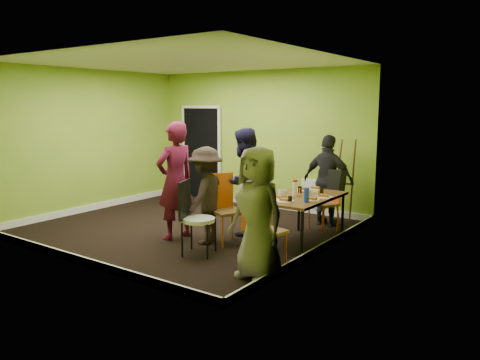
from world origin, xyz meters
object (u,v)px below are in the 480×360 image
(chair_bentwood, at_px, (194,214))
(person_left_far, at_px, (244,182))
(thermos, at_px, (295,189))
(person_standing, at_px, (175,181))
(chair_left_near, at_px, (225,204))
(dining_table, at_px, (301,200))
(orange_bottle, at_px, (300,190))
(easel, at_px, (341,181))
(blue_bottle, at_px, (307,195))
(chair_front_end, at_px, (261,225))
(person_back_end, at_px, (328,181))
(person_front_end, at_px, (257,213))
(chair_left_far, at_px, (257,206))
(person_left_near, at_px, (206,195))
(chair_back_end, at_px, (332,187))

(chair_bentwood, height_order, person_left_far, person_left_far)
(thermos, relative_size, person_left_far, 0.12)
(person_standing, bearing_deg, chair_left_near, 121.75)
(dining_table, xyz_separation_m, orange_bottle, (-0.14, 0.22, 0.09))
(easel, bearing_deg, dining_table, -88.02)
(easel, xyz_separation_m, person_left_far, (-1.00, -1.61, 0.11))
(blue_bottle, bearing_deg, person_standing, -166.77)
(chair_left_near, distance_m, blue_bottle, 1.33)
(chair_front_end, xyz_separation_m, blue_bottle, (0.15, 0.96, 0.25))
(chair_front_end, xyz_separation_m, person_back_end, (-0.28, 2.62, 0.20))
(chair_front_end, relative_size, chair_bentwood, 1.02)
(easel, relative_size, person_front_end, 0.94)
(chair_bentwood, xyz_separation_m, person_front_end, (1.25, -0.27, 0.23))
(chair_left_near, relative_size, easel, 0.70)
(easel, relative_size, person_back_end, 0.96)
(chair_left_far, relative_size, person_front_end, 0.54)
(thermos, distance_m, orange_bottle, 0.28)
(chair_left_far, relative_size, easel, 0.58)
(person_left_far, height_order, person_front_end, person_left_far)
(chair_left_near, xyz_separation_m, person_back_end, (0.87, 1.85, 0.20))
(easel, distance_m, blue_bottle, 2.01)
(person_standing, relative_size, person_left_far, 1.07)
(person_left_far, height_order, person_left_near, person_left_far)
(person_standing, bearing_deg, person_left_near, 109.39)
(orange_bottle, bearing_deg, chair_left_far, -162.94)
(chair_front_end, relative_size, easel, 0.70)
(chair_left_far, bearing_deg, person_back_end, 162.62)
(dining_table, relative_size, person_back_end, 0.94)
(person_left_far, bearing_deg, thermos, 75.14)
(chair_front_end, distance_m, person_left_near, 1.47)
(orange_bottle, height_order, person_left_near, person_left_near)
(person_left_near, xyz_separation_m, person_front_end, (1.46, -0.80, 0.07))
(person_back_end, height_order, person_front_end, person_front_end)
(orange_bottle, xyz_separation_m, person_left_near, (-1.09, -0.98, -0.05))
(chair_bentwood, distance_m, person_back_end, 2.73)
(chair_left_far, distance_m, person_front_end, 1.90)
(chair_back_end, relative_size, chair_bentwood, 0.97)
(chair_left_near, xyz_separation_m, person_left_near, (-0.21, -0.20, 0.14))
(thermos, height_order, person_back_end, person_back_end)
(chair_back_end, relative_size, person_left_far, 0.59)
(chair_left_near, bearing_deg, person_left_near, -20.57)
(chair_back_end, height_order, chair_bentwood, chair_bentwood)
(person_standing, distance_m, person_left_far, 1.12)
(chair_left_near, xyz_separation_m, easel, (0.96, 2.17, 0.16))
(orange_bottle, relative_size, person_left_far, 0.04)
(chair_back_end, height_order, chair_front_end, chair_front_end)
(dining_table, height_order, chair_left_far, chair_left_far)
(chair_left_far, xyz_separation_m, person_standing, (-0.98, -0.86, 0.43))
(chair_bentwood, bearing_deg, chair_front_end, 67.38)
(dining_table, distance_m, chair_left_near, 1.16)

